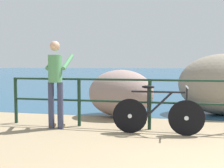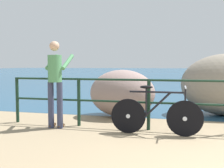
{
  "view_description": "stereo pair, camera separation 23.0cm",
  "coord_description": "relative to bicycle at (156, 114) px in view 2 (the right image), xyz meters",
  "views": [
    {
      "loc": [
        -1.13,
        -3.3,
        1.31
      ],
      "look_at": [
        -2.34,
        2.47,
        0.88
      ],
      "focal_mm": 42.95,
      "sensor_mm": 36.0,
      "label": 1
    },
    {
      "loc": [
        -0.91,
        -3.24,
        1.31
      ],
      "look_at": [
        -2.34,
        2.47,
        0.88
      ],
      "focal_mm": 42.95,
      "sensor_mm": 36.0,
      "label": 2
    }
  ],
  "objects": [
    {
      "name": "ground_plane",
      "position": [
        1.31,
        18.28,
        -0.44
      ],
      "size": [
        120.0,
        120.0,
        0.1
      ],
      "primitive_type": "cube",
      "color": "#937F60"
    },
    {
      "name": "sea_surface",
      "position": [
        1.31,
        46.5,
        -0.39
      ],
      "size": [
        120.0,
        90.0,
        0.01
      ],
      "primitive_type": "cube",
      "color": "navy",
      "rests_on": "ground_plane"
    },
    {
      "name": "bicycle",
      "position": [
        0.0,
        0.0,
        0.0
      ],
      "size": [
        1.7,
        0.48,
        0.92
      ],
      "rotation": [
        0.0,
        0.0,
        0.01
      ],
      "color": "black",
      "rests_on": "ground_plane"
    },
    {
      "name": "person_at_railing",
      "position": [
        -2.06,
        0.07,
        0.6
      ],
      "size": [
        0.45,
        0.64,
        1.78
      ],
      "rotation": [
        0.0,
        0.0,
        1.56
      ],
      "color": "#333851",
      "rests_on": "ground_plane"
    },
    {
      "name": "breakwater_boulder_left",
      "position": [
        -0.98,
        1.59,
        0.2
      ],
      "size": [
        1.64,
        1.23,
        1.18
      ],
      "color": "gray",
      "rests_on": "ground"
    }
  ]
}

